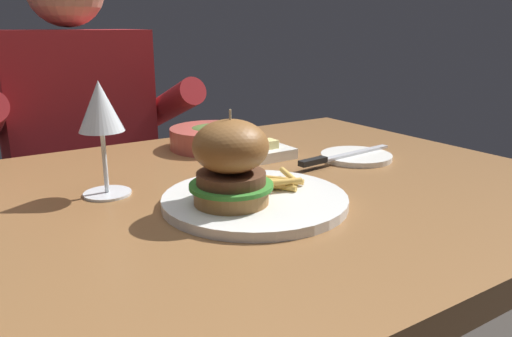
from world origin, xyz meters
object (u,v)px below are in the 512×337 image
object	(u,v)px
main_plate	(256,200)
table_knife	(338,156)
diner_person	(85,189)
burger_sandwich	(231,162)
butter_dish	(268,152)
soup_bowl	(212,137)
wine_glass	(100,112)
bread_plate	(356,156)

from	to	relation	value
main_plate	table_knife	distance (m)	0.27
diner_person	table_knife	bearing A→B (deg)	-64.87
burger_sandwich	butter_dish	xyz separation A→B (m)	(0.21, 0.22, -0.06)
soup_bowl	butter_dish	bearing A→B (deg)	-68.93
burger_sandwich	table_knife	size ratio (longest dim) A/B	0.55
wine_glass	diner_person	xyz separation A→B (m)	(0.11, 0.60, -0.30)
main_plate	wine_glass	distance (m)	0.26
burger_sandwich	bread_plate	size ratio (longest dim) A/B	0.95
wine_glass	burger_sandwich	bearing A→B (deg)	-54.35
main_plate	bread_plate	size ratio (longest dim) A/B	1.95
table_knife	diner_person	xyz separation A→B (m)	(-0.31, 0.66, -0.19)
main_plate	table_knife	size ratio (longest dim) A/B	1.13
bread_plate	main_plate	bearing A→B (deg)	-160.61
butter_dish	soup_bowl	size ratio (longest dim) A/B	0.51
bread_plate	butter_dish	xyz separation A→B (m)	(-0.14, 0.10, 0.01)
burger_sandwich	wine_glass	bearing A→B (deg)	125.65
wine_glass	diner_person	distance (m)	0.68
table_knife	diner_person	bearing A→B (deg)	115.13
main_plate	diner_person	xyz separation A→B (m)	(-0.06, 0.76, -0.18)
burger_sandwich	diner_person	xyz separation A→B (m)	(-0.01, 0.77, -0.25)
main_plate	bread_plate	xyz separation A→B (m)	(0.30, 0.11, -0.00)
diner_person	wine_glass	bearing A→B (deg)	-100.44
soup_bowl	bread_plate	bearing A→B (deg)	-50.95
wine_glass	diner_person	bearing A→B (deg)	79.56
wine_glass	main_plate	bearing A→B (deg)	-44.20
bread_plate	soup_bowl	distance (m)	0.30
burger_sandwich	diner_person	size ratio (longest dim) A/B	0.11
butter_dish	burger_sandwich	bearing A→B (deg)	-134.32
main_plate	soup_bowl	bearing A→B (deg)	71.60
burger_sandwich	butter_dish	distance (m)	0.31
wine_glass	bread_plate	distance (m)	0.49
main_plate	diner_person	size ratio (longest dim) A/B	0.23
main_plate	butter_dish	bearing A→B (deg)	51.59
table_knife	main_plate	bearing A→B (deg)	-157.96
burger_sandwich	wine_glass	xyz separation A→B (m)	(-0.12, 0.17, 0.06)
wine_glass	bread_plate	xyz separation A→B (m)	(0.47, -0.06, -0.12)
main_plate	butter_dish	world-z (taller)	butter_dish
main_plate	wine_glass	bearing A→B (deg)	135.80
table_knife	wine_glass	bearing A→B (deg)	171.89
wine_glass	table_knife	distance (m)	0.44
wine_glass	table_knife	xyz separation A→B (m)	(0.42, -0.06, -0.11)
main_plate	wine_glass	xyz separation A→B (m)	(-0.17, 0.16, 0.12)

